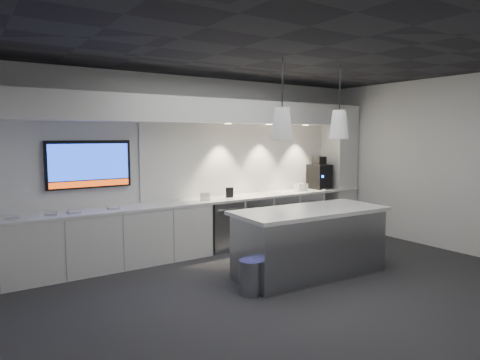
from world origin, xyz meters
TOP-DOWN VIEW (x-y plane):
  - floor at (0.00, 0.00)m, footprint 7.00×7.00m
  - ceiling at (0.00, 0.00)m, footprint 7.00×7.00m
  - wall_back at (0.00, 2.50)m, footprint 7.00×0.00m
  - wall_right at (3.50, 0.00)m, footprint 0.00×7.00m
  - back_counter at (0.00, 2.17)m, footprint 6.80×0.65m
  - left_base_cabinets at (-1.75, 2.17)m, footprint 3.30×0.63m
  - fridge_unit_a at (0.25, 2.17)m, footprint 0.60×0.61m
  - fridge_unit_b at (0.88, 2.17)m, footprint 0.60×0.61m
  - fridge_unit_c at (1.51, 2.17)m, footprint 0.60×0.61m
  - fridge_unit_d at (2.14, 2.17)m, footprint 0.60×0.61m
  - backsplash at (1.20, 2.48)m, footprint 4.60×0.03m
  - soffit at (0.00, 2.20)m, footprint 6.90×0.60m
  - column at (3.20, 2.20)m, footprint 0.55×0.55m
  - wall_tv at (-1.90, 2.45)m, footprint 1.25×0.07m
  - island at (0.58, 0.26)m, footprint 2.30×1.08m
  - bin at (-0.56, 0.12)m, footprint 0.39×0.39m
  - coffee_machine at (2.64, 2.20)m, footprint 0.37×0.53m
  - sign_black at (0.42, 2.16)m, footprint 0.14×0.05m
  - sign_white at (-0.12, 2.08)m, footprint 0.18×0.03m
  - cup_cluster at (2.07, 2.13)m, footprint 0.26×0.17m
  - tray_a at (-2.99, 2.12)m, footprint 0.17×0.17m
  - tray_b at (-2.51, 2.15)m, footprint 0.20×0.20m
  - tray_c at (-2.22, 2.12)m, footprint 0.17×0.17m
  - tray_d at (-1.65, 2.15)m, footprint 0.17×0.17m
  - pendant_left at (0.04, 0.26)m, footprint 0.29×0.29m
  - pendant_right at (1.11, 0.26)m, footprint 0.29×0.29m

SIDE VIEW (x-z plane):
  - floor at x=0.00m, z-range 0.00..0.00m
  - bin at x=-0.56m, z-range 0.00..0.43m
  - fridge_unit_a at x=0.25m, z-range 0.00..0.85m
  - fridge_unit_b at x=0.88m, z-range 0.00..0.85m
  - fridge_unit_c at x=1.51m, z-range 0.00..0.85m
  - fridge_unit_d at x=2.14m, z-range 0.00..0.85m
  - left_base_cabinets at x=-1.75m, z-range 0.00..0.86m
  - island at x=0.58m, z-range 0.00..0.96m
  - back_counter at x=0.00m, z-range 0.86..0.90m
  - tray_a at x=-2.99m, z-range 0.90..0.92m
  - tray_b at x=-2.51m, z-range 0.90..0.92m
  - tray_c at x=-2.22m, z-range 0.90..0.92m
  - tray_d at x=-1.65m, z-range 0.90..0.92m
  - sign_white at x=-0.12m, z-range 0.90..1.04m
  - cup_cluster at x=2.07m, z-range 0.90..1.04m
  - sign_black at x=0.42m, z-range 0.90..1.08m
  - coffee_machine at x=2.64m, z-range 0.84..1.50m
  - column at x=3.20m, z-range 0.00..2.60m
  - wall_back at x=0.00m, z-range -2.00..5.00m
  - wall_right at x=3.50m, z-range -2.00..5.00m
  - backsplash at x=1.20m, z-range 0.90..2.20m
  - wall_tv at x=-1.90m, z-range 1.20..1.92m
  - pendant_left at x=0.04m, z-range 1.59..2.71m
  - pendant_right at x=1.11m, z-range 1.59..2.71m
  - soffit at x=0.00m, z-range 2.20..2.60m
  - ceiling at x=0.00m, z-range 3.00..3.00m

